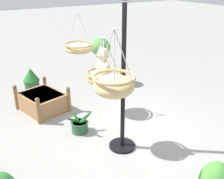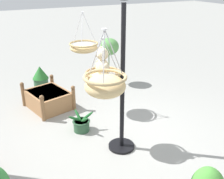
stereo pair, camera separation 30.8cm
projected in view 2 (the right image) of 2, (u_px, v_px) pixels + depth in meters
The scene contains 10 objects.
ground_plane at pixel (117, 139), 4.74m from camera, with size 40.00×40.00×0.00m, color gray.
display_pole_central at pixel (122, 108), 4.23m from camera, with size 0.44×0.44×2.40m.
hanging_basket_with_teddy at pixel (103, 77), 4.04m from camera, with size 0.55×0.55×0.72m.
teddy_bear at pixel (102, 64), 3.95m from camera, with size 0.32×0.28×0.46m.
hanging_basket_left_high at pixel (105, 85), 2.92m from camera, with size 0.48×0.48×0.75m.
hanging_basket_right_low at pixel (84, 47), 5.19m from camera, with size 0.57×0.57×0.78m.
wooden_planter_box at pixel (48, 99), 5.78m from camera, with size 1.14×1.02×0.56m.
potted_plant_fern_front at pixel (40, 76), 6.92m from camera, with size 0.41×0.41×0.53m.
potted_plant_flowering_red at pixel (81, 124), 4.95m from camera, with size 0.47×0.50×0.38m.
potted_plant_small_succulent at pixel (109, 56), 6.88m from camera, with size 0.51×0.51×1.22m.
Camera 2 is at (-3.54, 1.86, 2.70)m, focal length 42.68 mm.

